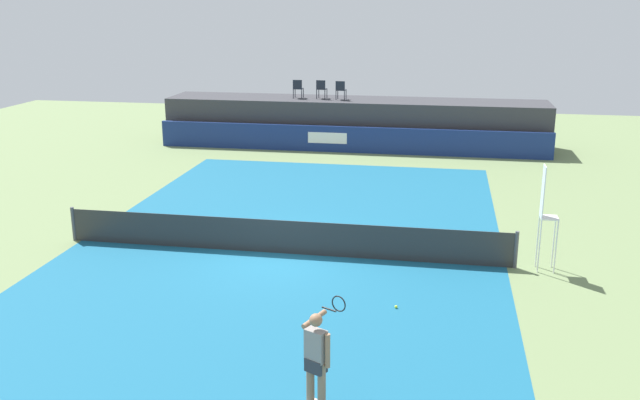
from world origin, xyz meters
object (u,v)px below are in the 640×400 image
object	(u,v)px
umpire_chair	(545,211)
tennis_player	(317,358)
tennis_ball	(396,307)
spectator_chair_left	(321,88)
spectator_chair_center	(341,89)
net_post_far	(516,250)
spectator_chair_far_left	(298,88)
net_post_near	(73,224)

from	to	relation	value
umpire_chair	tennis_player	bearing A→B (deg)	-121.90
umpire_chair	tennis_ball	size ratio (longest dim) A/B	40.59
spectator_chair_left	tennis_player	distance (m)	22.88
umpire_chair	tennis_ball	bearing A→B (deg)	-139.10
spectator_chair_center	net_post_far	distance (m)	16.61
spectator_chair_far_left	umpire_chair	bearing A→B (deg)	-57.71
umpire_chair	net_post_near	bearing A→B (deg)	180.00
net_post_near	tennis_ball	bearing A→B (deg)	-17.65
spectator_chair_far_left	net_post_far	bearing A→B (deg)	-59.46
tennis_player	tennis_ball	bearing A→B (deg)	76.26
umpire_chair	spectator_chair_center	bearing A→B (deg)	116.52
spectator_chair_center	net_post_near	distance (m)	16.13
umpire_chair	tennis_player	world-z (taller)	umpire_chair
umpire_chair	tennis_player	xyz separation A→B (m)	(-4.54, -7.30, -0.63)
spectator_chair_far_left	net_post_near	xyz separation A→B (m)	(-3.47, -15.14, -2.19)
spectator_chair_center	spectator_chair_left	bearing A→B (deg)	168.07
spectator_chair_left	spectator_chair_center	xyz separation A→B (m)	(0.96, -0.20, 0.00)
spectator_chair_left	net_post_far	bearing A→B (deg)	-62.81
spectator_chair_left	net_post_near	xyz separation A→B (m)	(-4.60, -15.18, -2.19)
spectator_chair_center	net_post_far	bearing A→B (deg)	-65.46
tennis_ball	spectator_chair_far_left	bearing A→B (deg)	108.46
net_post_near	tennis_player	size ratio (longest dim) A/B	0.56
spectator_chair_center	net_post_near	size ratio (longest dim) A/B	0.89
spectator_chair_far_left	net_post_near	world-z (taller)	spectator_chair_far_left
spectator_chair_left	spectator_chair_center	distance (m)	0.98
net_post_near	tennis_ball	size ratio (longest dim) A/B	14.71
tennis_player	tennis_ball	distance (m)	4.49
spectator_chair_far_left	tennis_player	distance (m)	23.06
net_post_near	net_post_far	size ratio (longest dim) A/B	1.00
net_post_near	tennis_ball	xyz separation A→B (m)	(9.53, -3.03, -0.46)
spectator_chair_left	spectator_chair_center	size ratio (longest dim) A/B	1.00
umpire_chair	tennis_player	distance (m)	8.62
spectator_chair_center	tennis_ball	bearing A→B (deg)	-77.55
tennis_player	umpire_chair	bearing A→B (deg)	58.10
net_post_near	spectator_chair_far_left	bearing A→B (deg)	77.10
spectator_chair_left	net_post_near	size ratio (longest dim) A/B	0.89
umpire_chair	tennis_ball	world-z (taller)	umpire_chair
spectator_chair_far_left	net_post_near	size ratio (longest dim) A/B	0.89
net_post_far	tennis_ball	bearing A→B (deg)	-133.37
spectator_chair_far_left	spectator_chair_center	bearing A→B (deg)	-4.41
spectator_chair_center	tennis_ball	world-z (taller)	spectator_chair_center
tennis_player	spectator_chair_left	bearing A→B (deg)	99.82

